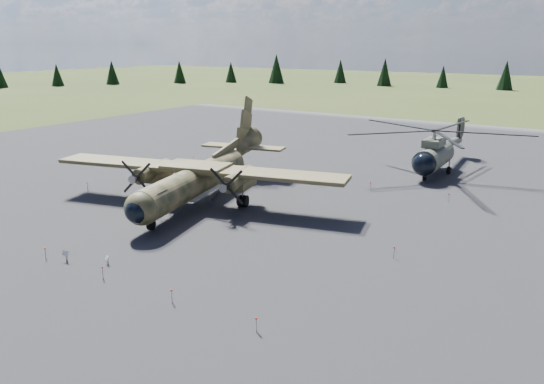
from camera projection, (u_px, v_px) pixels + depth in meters
The scene contains 8 objects.
ground at pixel (212, 218), 46.11m from camera, with size 500.00×500.00×0.00m, color #4A5124.
apron at pixel (274, 192), 54.19m from camera, with size 120.00×120.00×0.04m, color #545358.
transport_plane at pixel (201, 173), 50.58m from camera, with size 28.64×25.65×9.50m.
helicopter_near at pixel (435, 142), 60.36m from camera, with size 21.78×25.21×5.35m.
info_placard_left at pixel (66, 254), 36.74m from camera, with size 0.53×0.27×0.81m.
info_placard_right at pixel (107, 259), 36.33m from camera, with size 0.42×0.28×0.61m.
barrier_fence at pixel (207, 212), 46.15m from camera, with size 33.12×29.62×0.85m.
treeline at pixel (166, 172), 42.00m from camera, with size 337.42×334.41×10.98m.
Camera 1 is at (28.20, -33.90, 14.62)m, focal length 35.00 mm.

